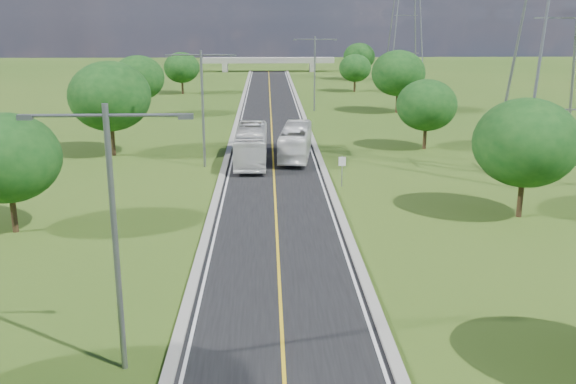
# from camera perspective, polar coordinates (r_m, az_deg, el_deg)

# --- Properties ---
(ground) EXTENTS (260.00, 260.00, 0.00)m
(ground) POSITION_cam_1_polar(r_m,az_deg,el_deg) (70.93, -1.44, 5.08)
(ground) COLOR #325217
(ground) RESTS_ON ground
(road) EXTENTS (8.00, 150.00, 0.06)m
(road) POSITION_cam_1_polar(r_m,az_deg,el_deg) (76.83, -1.48, 5.92)
(road) COLOR black
(road) RESTS_ON ground
(curb_left) EXTENTS (0.50, 150.00, 0.22)m
(curb_left) POSITION_cam_1_polar(r_m,az_deg,el_deg) (76.90, -4.67, 5.94)
(curb_left) COLOR gray
(curb_left) RESTS_ON ground
(curb_right) EXTENTS (0.50, 150.00, 0.22)m
(curb_right) POSITION_cam_1_polar(r_m,az_deg,el_deg) (76.96, 1.70, 6.00)
(curb_right) COLOR gray
(curb_right) RESTS_ON ground
(speed_limit_sign) EXTENTS (0.55, 0.09, 2.40)m
(speed_limit_sign) POSITION_cam_1_polar(r_m,az_deg,el_deg) (49.38, 4.83, 2.28)
(speed_limit_sign) COLOR slate
(speed_limit_sign) RESTS_ON ground
(overpass) EXTENTS (30.00, 3.00, 3.20)m
(overpass) POSITION_cam_1_polar(r_m,az_deg,el_deg) (150.11, -1.74, 11.56)
(overpass) COLOR gray
(overpass) RESTS_ON ground
(streetlight_near_left) EXTENTS (5.90, 0.25, 10.00)m
(streetlight_near_left) POSITION_cam_1_polar(r_m,az_deg,el_deg) (23.47, -15.25, -2.27)
(streetlight_near_left) COLOR slate
(streetlight_near_left) RESTS_ON ground
(streetlight_mid_left) EXTENTS (5.90, 0.25, 10.00)m
(streetlight_mid_left) POSITION_cam_1_polar(r_m,az_deg,el_deg) (55.45, -7.62, 8.22)
(streetlight_mid_left) COLOR slate
(streetlight_mid_left) RESTS_ON ground
(streetlight_far_right) EXTENTS (5.90, 0.25, 10.00)m
(streetlight_far_right) POSITION_cam_1_polar(r_m,az_deg,el_deg) (88.26, 2.39, 11.04)
(streetlight_far_right) COLOR slate
(streetlight_far_right) RESTS_ON ground
(power_tower_far) EXTENTS (9.00, 6.40, 28.00)m
(power_tower_far) POSITION_cam_1_polar(r_m,az_deg,el_deg) (127.54, 10.50, 15.82)
(power_tower_far) COLOR slate
(power_tower_far) RESTS_ON ground
(tree_lb) EXTENTS (6.30, 6.30, 7.33)m
(tree_lb) POSITION_cam_1_polar(r_m,az_deg,el_deg) (41.61, -23.69, 2.79)
(tree_lb) COLOR black
(tree_lb) RESTS_ON ground
(tree_lc) EXTENTS (7.56, 7.56, 8.79)m
(tree_lc) POSITION_cam_1_polar(r_m,az_deg,el_deg) (61.90, -15.56, 8.21)
(tree_lc) COLOR black
(tree_lc) RESTS_ON ground
(tree_ld) EXTENTS (6.72, 6.72, 7.82)m
(tree_ld) POSITION_cam_1_polar(r_m,az_deg,el_deg) (85.71, -13.17, 9.85)
(tree_ld) COLOR black
(tree_ld) RESTS_ON ground
(tree_le) EXTENTS (5.88, 5.88, 6.84)m
(tree_le) POSITION_cam_1_polar(r_m,az_deg,el_deg) (108.98, -9.43, 10.86)
(tree_le) COLOR black
(tree_le) RESTS_ON ground
(tree_rb) EXTENTS (6.72, 6.72, 7.82)m
(tree_rb) POSITION_cam_1_polar(r_m,az_deg,el_deg) (43.78, 20.39, 4.12)
(tree_rb) COLOR black
(tree_rb) RESTS_ON ground
(tree_rc) EXTENTS (5.88, 5.88, 6.84)m
(tree_rc) POSITION_cam_1_polar(r_m,az_deg,el_deg) (64.24, 12.22, 7.55)
(tree_rc) COLOR black
(tree_rc) RESTS_ON ground
(tree_rd) EXTENTS (7.14, 7.14, 8.30)m
(tree_rd) POSITION_cam_1_polar(r_m,az_deg,el_deg) (87.85, 9.78, 10.36)
(tree_rd) COLOR black
(tree_rd) RESTS_ON ground
(tree_re) EXTENTS (5.46, 5.46, 6.35)m
(tree_re) POSITION_cam_1_polar(r_m,az_deg,el_deg) (111.12, 5.98, 10.91)
(tree_re) COLOR black
(tree_re) RESTS_ON ground
(tree_rf) EXTENTS (6.30, 6.30, 7.33)m
(tree_rf) POSITION_cam_1_polar(r_m,az_deg,el_deg) (131.32, 6.35, 11.88)
(tree_rf) COLOR black
(tree_rf) RESTS_ON ground
(bus_outbound) EXTENTS (3.63, 10.76, 2.94)m
(bus_outbound) POSITION_cam_1_polar(r_m,az_deg,el_deg) (59.25, 0.69, 4.50)
(bus_outbound) COLOR white
(bus_outbound) RESTS_ON road
(bus_inbound) EXTENTS (2.74, 11.31, 3.15)m
(bus_inbound) POSITION_cam_1_polar(r_m,az_deg,el_deg) (57.28, -3.27, 4.19)
(bus_inbound) COLOR silver
(bus_inbound) RESTS_ON road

